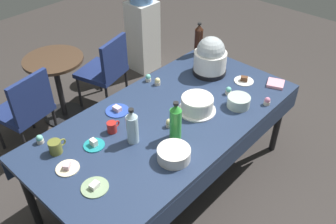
{
  "coord_description": "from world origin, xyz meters",
  "views": [
    {
      "loc": [
        -1.6,
        -1.46,
        2.47
      ],
      "look_at": [
        0.0,
        0.0,
        0.8
      ],
      "focal_mm": 38.32,
      "sensor_mm": 36.0,
      "label": 1
    }
  ],
  "objects_px": {
    "glass_salad_bowl": "(239,102)",
    "coffee_mug_red": "(112,127)",
    "dessert_plate_cobalt": "(117,110)",
    "ceramic_snack_bowl": "(174,154)",
    "soda_bottle_cola": "(199,40)",
    "coffee_mug_olive": "(56,147)",
    "cupcake_rose": "(157,81)",
    "cupcake_berry": "(228,91)",
    "maroon_chair_left": "(26,108)",
    "soda_bottle_lime_soda": "(176,122)",
    "dessert_plate_sage": "(95,187)",
    "cupcake_vanilla": "(148,78)",
    "potluck_table": "(168,123)",
    "slow_cooker": "(210,57)",
    "dessert_plate_white": "(244,80)",
    "maroon_chair_right": "(106,68)",
    "frosted_layer_cake": "(197,105)",
    "dessert_plate_teal": "(94,144)",
    "water_cooler": "(143,26)",
    "soda_bottle_water": "(132,126)",
    "cupcake_lemon": "(267,101)",
    "dessert_plate_cream": "(68,167)",
    "cupcake_cocoa": "(40,139)",
    "round_cafe_table": "(57,77)",
    "cupcake_mint": "(169,123)"
  },
  "relations": [
    {
      "from": "frosted_layer_cake",
      "to": "glass_salad_bowl",
      "type": "bearing_deg",
      "value": -37.06
    },
    {
      "from": "potluck_table",
      "to": "cupcake_vanilla",
      "type": "xyz_separation_m",
      "value": [
        0.26,
        0.48,
        0.09
      ]
    },
    {
      "from": "soda_bottle_cola",
      "to": "ceramic_snack_bowl",
      "type": "bearing_deg",
      "value": -147.68
    },
    {
      "from": "soda_bottle_cola",
      "to": "dessert_plate_white",
      "type": "bearing_deg",
      "value": -101.5
    },
    {
      "from": "glass_salad_bowl",
      "to": "dessert_plate_cream",
      "type": "xyz_separation_m",
      "value": [
        -1.33,
        0.44,
        -0.03
      ]
    },
    {
      "from": "dessert_plate_sage",
      "to": "dessert_plate_cobalt",
      "type": "relative_size",
      "value": 0.93
    },
    {
      "from": "round_cafe_table",
      "to": "cupcake_rose",
      "type": "bearing_deg",
      "value": -73.86
    },
    {
      "from": "coffee_mug_olive",
      "to": "potluck_table",
      "type": "bearing_deg",
      "value": -20.99
    },
    {
      "from": "cupcake_lemon",
      "to": "cupcake_vanilla",
      "type": "bearing_deg",
      "value": 112.53
    },
    {
      "from": "dessert_plate_cream",
      "to": "cupcake_lemon",
      "type": "relative_size",
      "value": 2.31
    },
    {
      "from": "dessert_plate_white",
      "to": "ceramic_snack_bowl",
      "type": "bearing_deg",
      "value": -171.1
    },
    {
      "from": "cupcake_rose",
      "to": "potluck_table",
      "type": "bearing_deg",
      "value": -126.38
    },
    {
      "from": "glass_salad_bowl",
      "to": "soda_bottle_lime_soda",
      "type": "height_order",
      "value": "soda_bottle_lime_soda"
    },
    {
      "from": "dessert_plate_cream",
      "to": "cupcake_rose",
      "type": "height_order",
      "value": "cupcake_rose"
    },
    {
      "from": "cupcake_vanilla",
      "to": "soda_bottle_lime_soda",
      "type": "xyz_separation_m",
      "value": [
        -0.4,
        -0.67,
        0.11
      ]
    },
    {
      "from": "frosted_layer_cake",
      "to": "dessert_plate_teal",
      "type": "bearing_deg",
      "value": 160.68
    },
    {
      "from": "frosted_layer_cake",
      "to": "water_cooler",
      "type": "distance_m",
      "value": 2.03
    },
    {
      "from": "cupcake_rose",
      "to": "cupcake_cocoa",
      "type": "height_order",
      "value": "same"
    },
    {
      "from": "soda_bottle_cola",
      "to": "maroon_chair_right",
      "type": "height_order",
      "value": "soda_bottle_cola"
    },
    {
      "from": "cupcake_berry",
      "to": "coffee_mug_red",
      "type": "relative_size",
      "value": 0.61
    },
    {
      "from": "ceramic_snack_bowl",
      "to": "maroon_chair_left",
      "type": "distance_m",
      "value": 1.66
    },
    {
      "from": "maroon_chair_left",
      "to": "cupcake_rose",
      "type": "bearing_deg",
      "value": -48.1
    },
    {
      "from": "cupcake_vanilla",
      "to": "soda_bottle_water",
      "type": "height_order",
      "value": "soda_bottle_water"
    },
    {
      "from": "slow_cooker",
      "to": "ceramic_snack_bowl",
      "type": "xyz_separation_m",
      "value": [
        -1.04,
        -0.49,
        -0.12
      ]
    },
    {
      "from": "cupcake_rose",
      "to": "round_cafe_table",
      "type": "relative_size",
      "value": 0.09
    },
    {
      "from": "cupcake_vanilla",
      "to": "cupcake_rose",
      "type": "bearing_deg",
      "value": -82.62
    },
    {
      "from": "frosted_layer_cake",
      "to": "cupcake_cocoa",
      "type": "relative_size",
      "value": 4.48
    },
    {
      "from": "dessert_plate_teal",
      "to": "coffee_mug_olive",
      "type": "xyz_separation_m",
      "value": [
        -0.21,
        0.14,
        0.04
      ]
    },
    {
      "from": "cupcake_rose",
      "to": "cupcake_cocoa",
      "type": "distance_m",
      "value": 1.1
    },
    {
      "from": "cupcake_rose",
      "to": "cupcake_berry",
      "type": "relative_size",
      "value": 1.0
    },
    {
      "from": "cupcake_vanilla",
      "to": "water_cooler",
      "type": "xyz_separation_m",
      "value": [
        1.02,
        1.12,
        -0.19
      ]
    },
    {
      "from": "dessert_plate_white",
      "to": "round_cafe_table",
      "type": "bearing_deg",
      "value": 117.9
    },
    {
      "from": "cupcake_rose",
      "to": "ceramic_snack_bowl",
      "type": "bearing_deg",
      "value": -129.49
    },
    {
      "from": "soda_bottle_cola",
      "to": "coffee_mug_olive",
      "type": "xyz_separation_m",
      "value": [
        -1.76,
        -0.16,
        -0.1
      ]
    },
    {
      "from": "glass_salad_bowl",
      "to": "dessert_plate_sage",
      "type": "distance_m",
      "value": 1.32
    },
    {
      "from": "potluck_table",
      "to": "dessert_plate_sage",
      "type": "height_order",
      "value": "dessert_plate_sage"
    },
    {
      "from": "maroon_chair_left",
      "to": "water_cooler",
      "type": "distance_m",
      "value": 1.85
    },
    {
      "from": "cupcake_mint",
      "to": "ceramic_snack_bowl",
      "type": "bearing_deg",
      "value": -132.55
    },
    {
      "from": "dessert_plate_cobalt",
      "to": "ceramic_snack_bowl",
      "type": "bearing_deg",
      "value": -97.82
    },
    {
      "from": "dessert_plate_white",
      "to": "cupcake_berry",
      "type": "distance_m",
      "value": 0.25
    },
    {
      "from": "slow_cooker",
      "to": "soda_bottle_cola",
      "type": "xyz_separation_m",
      "value": [
        0.22,
        0.3,
        -0.01
      ]
    },
    {
      "from": "coffee_mug_red",
      "to": "water_cooler",
      "type": "xyz_separation_m",
      "value": [
        1.68,
        1.41,
        -0.2
      ]
    },
    {
      "from": "soda_bottle_lime_soda",
      "to": "coffee_mug_red",
      "type": "xyz_separation_m",
      "value": [
        -0.26,
        0.38,
        -0.1
      ]
    },
    {
      "from": "dessert_plate_white",
      "to": "cupcake_vanilla",
      "type": "height_order",
      "value": "cupcake_vanilla"
    },
    {
      "from": "coffee_mug_red",
      "to": "maroon_chair_right",
      "type": "xyz_separation_m",
      "value": [
        0.82,
        1.1,
        -0.3
      ]
    },
    {
      "from": "soda_bottle_lime_soda",
      "to": "maroon_chair_left",
      "type": "xyz_separation_m",
      "value": [
        -0.4,
        1.48,
        -0.4
      ]
    },
    {
      "from": "ceramic_snack_bowl",
      "to": "dessert_plate_white",
      "type": "bearing_deg",
      "value": 8.9
    },
    {
      "from": "soda_bottle_water",
      "to": "soda_bottle_lime_soda",
      "type": "relative_size",
      "value": 0.92
    },
    {
      "from": "glass_salad_bowl",
      "to": "coffee_mug_red",
      "type": "bearing_deg",
      "value": 150.13
    },
    {
      "from": "coffee_mug_red",
      "to": "cupcake_rose",
      "type": "bearing_deg",
      "value": 15.54
    }
  ]
}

